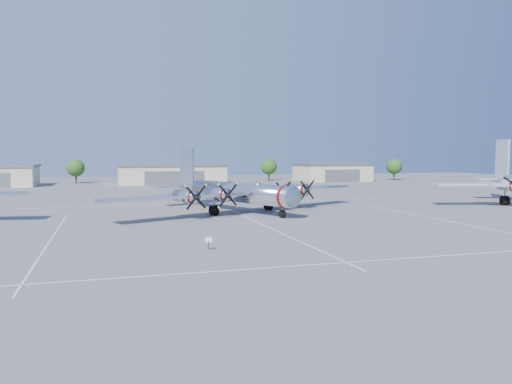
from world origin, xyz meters
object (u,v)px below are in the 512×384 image
object	(u,v)px
hangar_east	(332,172)
main_bomber_b29	(234,211)
tree_east	(269,167)
tree_far_east	(394,166)
hangar_center	(171,174)
tree_west	(76,168)
info_placard	(209,241)

from	to	relation	value
hangar_east	main_bomber_b29	world-z (taller)	hangar_east
tree_east	main_bomber_b29	xyz separation A→B (m)	(-29.82, -75.58, -4.22)
tree_east	tree_far_east	distance (m)	38.83
main_bomber_b29	hangar_east	bearing A→B (deg)	31.37
hangar_east	hangar_center	bearing A→B (deg)	-180.00
tree_west	hangar_east	bearing A→B (deg)	-6.28
hangar_center	tree_west	bearing A→B (deg)	162.18
tree_west	tree_east	size ratio (longest dim) A/B	1.00
tree_far_east	main_bomber_b29	xyz separation A→B (m)	(-67.82, -67.58, -4.22)
tree_far_east	info_placard	world-z (taller)	tree_far_east
tree_far_east	tree_west	bearing A→B (deg)	173.86
hangar_east	tree_far_east	size ratio (longest dim) A/B	3.10
tree_east	info_placard	world-z (taller)	tree_east
tree_west	main_bomber_b29	xyz separation A→B (m)	(25.18, -77.58, -4.22)
hangar_center	main_bomber_b29	distance (m)	69.60
hangar_east	info_placard	distance (m)	111.90
hangar_east	tree_west	bearing A→B (deg)	173.72
hangar_east	main_bomber_b29	bearing A→B (deg)	-124.51
hangar_east	tree_east	distance (m)	19.04
hangar_east	tree_west	size ratio (longest dim) A/B	3.10
hangar_center	hangar_east	bearing A→B (deg)	0.00
tree_east	info_placard	size ratio (longest dim) A/B	6.05
main_bomber_b29	tree_west	bearing A→B (deg)	83.87
info_placard	tree_east	bearing A→B (deg)	87.83
main_bomber_b29	info_placard	world-z (taller)	main_bomber_b29
hangar_east	tree_far_east	bearing A→B (deg)	-5.61
main_bomber_b29	info_placard	size ratio (longest dim) A/B	37.41
hangar_east	tree_west	world-z (taller)	tree_west
hangar_center	info_placard	xyz separation A→B (m)	(-8.83, -96.38, -1.94)
tree_west	tree_east	xyz separation A→B (m)	(55.00, -2.00, 0.00)
tree_west	tree_far_east	world-z (taller)	same
info_placard	tree_far_east	bearing A→B (deg)	69.46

